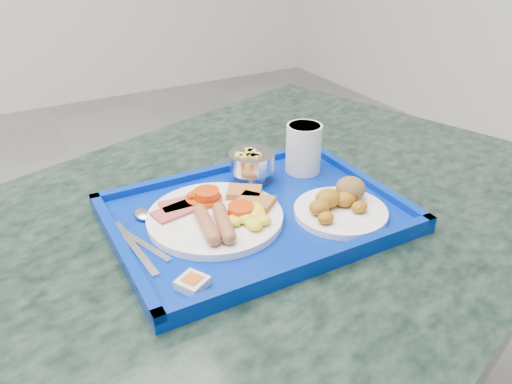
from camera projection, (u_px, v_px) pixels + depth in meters
table at (247, 307)px, 0.99m from camera, size 1.54×1.26×0.83m
tray at (256, 215)px, 0.87m from camera, size 0.50×0.37×0.03m
main_plate at (220, 215)px, 0.84m from camera, size 0.23×0.23×0.04m
bread_plate at (341, 204)px, 0.86m from camera, size 0.16×0.16×0.05m
fruit_bowl at (251, 162)px, 0.95m from camera, size 0.09×0.09×0.06m
juice_cup at (304, 147)px, 0.98m from camera, size 0.07×0.07×0.10m
spoon at (143, 222)px, 0.83m from camera, size 0.07×0.17×0.01m
knife at (134, 247)px, 0.77m from camera, size 0.02×0.17×0.00m
jam_packet at (192, 283)px, 0.69m from camera, size 0.05×0.05×0.02m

